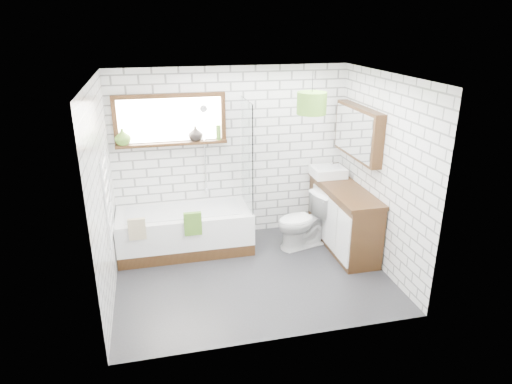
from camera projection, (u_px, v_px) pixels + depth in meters
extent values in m
cube|color=#242427|center=(252.00, 275.00, 5.89)|extent=(3.40, 2.60, 0.01)
cube|color=white|center=(251.00, 76.00, 5.00)|extent=(3.40, 2.60, 0.01)
cube|color=white|center=(232.00, 154.00, 6.63)|extent=(3.40, 0.01, 2.50)
cube|color=white|center=(282.00, 230.00, 4.26)|extent=(3.40, 0.01, 2.50)
cube|color=white|center=(103.00, 195.00, 5.08)|extent=(0.01, 2.60, 2.50)
cube|color=white|center=(382.00, 173.00, 5.81)|extent=(0.01, 2.60, 2.50)
cube|color=black|center=(171.00, 120.00, 6.22)|extent=(1.52, 0.16, 0.68)
cube|color=white|center=(107.00, 199.00, 5.11)|extent=(0.06, 0.52, 1.00)
cube|color=black|center=(358.00, 132.00, 6.20)|extent=(0.16, 1.20, 0.70)
cylinder|color=silver|center=(205.00, 150.00, 6.47)|extent=(0.02, 0.02, 1.30)
cube|color=white|center=(185.00, 230.00, 6.43)|extent=(1.85, 0.81, 0.60)
cube|color=white|center=(247.00, 155.00, 6.25)|extent=(0.02, 0.72, 1.50)
cube|color=#4A7A24|center=(193.00, 224.00, 5.98)|extent=(0.23, 0.06, 0.31)
cube|color=tan|center=(137.00, 229.00, 5.83)|extent=(0.22, 0.05, 0.28)
cube|color=black|center=(343.00, 217.00, 6.49)|extent=(0.51, 1.59, 0.91)
cube|color=white|center=(328.00, 172.00, 6.75)|extent=(0.47, 0.41, 0.14)
cylinder|color=silver|center=(338.00, 168.00, 6.76)|extent=(0.03, 0.03, 0.14)
imported|color=white|center=(303.00, 221.00, 6.50)|extent=(0.61, 0.86, 0.79)
imported|color=#517F27|center=(123.00, 138.00, 6.12)|extent=(0.24, 0.24, 0.22)
imported|color=black|center=(196.00, 135.00, 6.34)|extent=(0.26, 0.26, 0.21)
cylinder|color=#517F27|center=(218.00, 134.00, 6.41)|extent=(0.09, 0.09, 0.20)
cylinder|color=#4A7A24|center=(312.00, 103.00, 5.74)|extent=(0.38, 0.38, 0.28)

